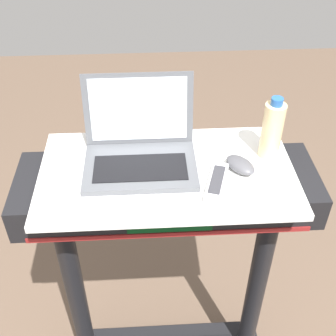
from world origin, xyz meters
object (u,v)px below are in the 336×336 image
Objects in this scene: water_bottle at (272,130)px; computer_mouse at (240,165)px; laptop at (140,147)px; tv_remote at (217,182)px.

computer_mouse is at bearing -146.09° from water_bottle.
water_bottle is (0.10, 0.07, 0.07)m from computer_mouse.
laptop is 1.66× the size of water_bottle.
computer_mouse is 0.14m from water_bottle.
laptop is at bearing 134.36° from computer_mouse.
laptop is 0.30m from computer_mouse.
tv_remote is (-0.08, -0.07, -0.01)m from computer_mouse.
computer_mouse is at bearing 40.04° from tv_remote.
tv_remote is at bearing -32.43° from laptop.
tv_remote is at bearing -143.26° from water_bottle.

